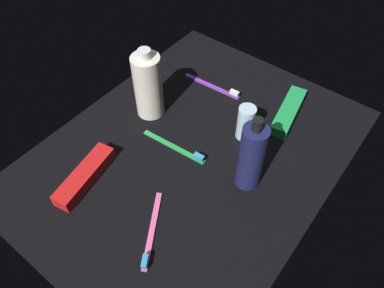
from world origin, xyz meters
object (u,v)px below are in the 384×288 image
(toothpaste_box_red, at_px, (85,176))
(toothpaste_box_green, at_px, (288,112))
(bodywash_bottle, at_px, (148,86))
(deodorant_stick, at_px, (246,123))
(lotion_bottle, at_px, (251,157))
(toothbrush_green, at_px, (177,148))
(toothbrush_pink, at_px, (151,234))
(toothbrush_purple, at_px, (215,87))

(toothpaste_box_red, xyz_separation_m, toothpaste_box_green, (-0.47, 0.27, 0.00))
(bodywash_bottle, relative_size, deodorant_stick, 2.07)
(lotion_bottle, bearing_deg, toothbrush_green, -82.35)
(toothbrush_pink, height_order, toothpaste_box_red, toothpaste_box_red)
(toothpaste_box_red, bearing_deg, deodorant_stick, 137.36)
(bodywash_bottle, xyz_separation_m, toothbrush_purple, (-0.18, 0.08, -0.08))
(lotion_bottle, bearing_deg, toothpaste_box_green, -173.75)
(deodorant_stick, bearing_deg, toothbrush_green, -37.02)
(toothbrush_purple, bearing_deg, toothbrush_green, 13.57)
(toothbrush_green, distance_m, toothpaste_box_red, 0.23)
(toothbrush_purple, distance_m, toothpaste_box_green, 0.22)
(toothbrush_pink, height_order, toothbrush_purple, same)
(toothbrush_pink, distance_m, toothbrush_purple, 0.48)
(toothbrush_pink, distance_m, toothpaste_box_green, 0.48)
(toothbrush_purple, height_order, toothpaste_box_red, toothpaste_box_red)
(deodorant_stick, distance_m, toothbrush_purple, 0.20)
(toothbrush_green, xyz_separation_m, toothpaste_box_green, (-0.27, 0.16, 0.01))
(toothbrush_pink, xyz_separation_m, toothpaste_box_red, (-0.01, -0.21, 0.01))
(toothbrush_green, bearing_deg, toothpaste_box_red, -28.48)
(deodorant_stick, bearing_deg, bodywash_bottle, -72.25)
(bodywash_bottle, distance_m, deodorant_stick, 0.26)
(toothbrush_pink, bearing_deg, toothbrush_green, -154.02)
(toothbrush_pink, relative_size, toothpaste_box_red, 0.91)
(bodywash_bottle, distance_m, toothbrush_green, 0.18)
(bodywash_bottle, relative_size, toothbrush_purple, 1.09)
(toothbrush_green, relative_size, toothpaste_box_green, 1.02)
(toothpaste_box_red, bearing_deg, toothbrush_green, 141.06)
(toothbrush_pink, bearing_deg, bodywash_bottle, -138.10)
(bodywash_bottle, xyz_separation_m, toothpaste_box_red, (0.26, 0.03, -0.07))
(toothbrush_purple, xyz_separation_m, toothpaste_box_green, (-0.03, 0.22, 0.01))
(lotion_bottle, height_order, toothbrush_green, lotion_bottle)
(toothbrush_purple, bearing_deg, toothpaste_box_red, -6.50)
(bodywash_bottle, height_order, toothbrush_purple, bodywash_bottle)
(deodorant_stick, relative_size, toothbrush_green, 0.53)
(toothbrush_purple, relative_size, toothpaste_box_red, 1.02)
(toothbrush_pink, relative_size, toothbrush_purple, 0.89)
(bodywash_bottle, relative_size, toothbrush_green, 1.09)
(toothpaste_box_green, bearing_deg, toothpaste_box_red, -40.08)
(toothpaste_box_red, bearing_deg, bodywash_bottle, 176.67)
(deodorant_stick, height_order, toothbrush_purple, deodorant_stick)
(toothbrush_pink, height_order, toothbrush_green, same)
(bodywash_bottle, height_order, toothbrush_pink, bodywash_bottle)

